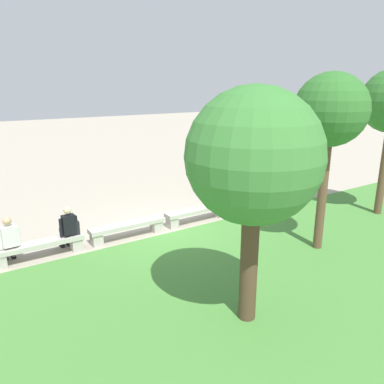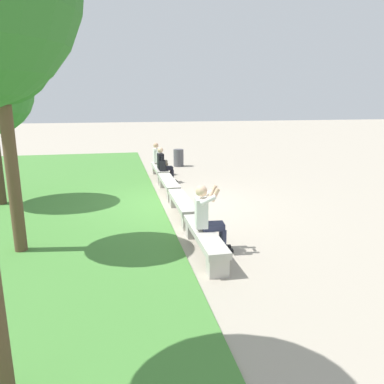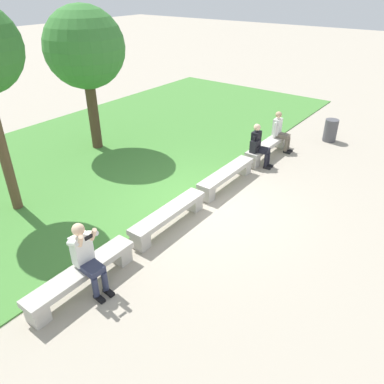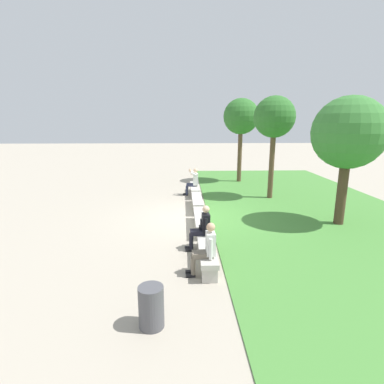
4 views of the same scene
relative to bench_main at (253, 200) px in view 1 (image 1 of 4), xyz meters
name	(u,v)px [view 1 (image 1 of 4)]	position (x,y,z in m)	size (l,w,h in m)	color
ground_plane	(164,229)	(3.60, 0.00, -0.31)	(80.00, 80.00, 0.00)	#A89E8C
grass_strip	(265,293)	(3.60, 4.38, -0.29)	(21.41, 8.00, 0.03)	#478438
bench_main	(253,200)	(0.00, 0.00, 0.00)	(2.21, 0.40, 0.45)	#B7B2A8
bench_near	(197,213)	(2.40, 0.00, 0.00)	(2.21, 0.40, 0.45)	#B7B2A8
bench_mid	(128,228)	(4.80, 0.00, 0.00)	(2.21, 0.40, 0.45)	#B7B2A8
bench_far	(40,247)	(7.20, 0.00, 0.00)	(2.21, 0.40, 0.45)	#B7B2A8
person_photographer	(250,189)	(0.10, -0.08, 0.43)	(0.50, 0.75, 1.32)	black
person_distant	(68,227)	(6.45, -0.07, 0.37)	(0.48, 0.69, 1.26)	black
person_companion	(9,239)	(7.86, -0.07, 0.37)	(0.48, 0.68, 1.26)	black
backpack	(73,228)	(6.32, -0.01, 0.32)	(0.28, 0.24, 0.43)	black
tree_behind_wall	(254,158)	(4.50, 4.80, 2.78)	(2.35, 2.35, 4.30)	#4C3826
tree_right_background	(331,112)	(0.81, 3.46, 3.31)	(1.81, 1.81, 4.58)	brown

